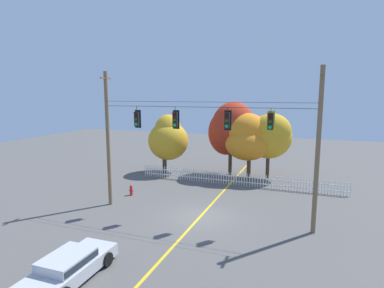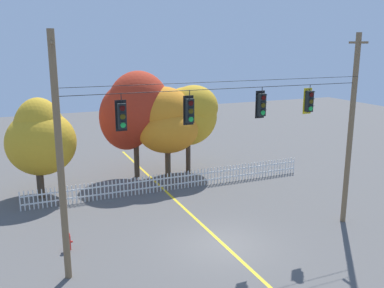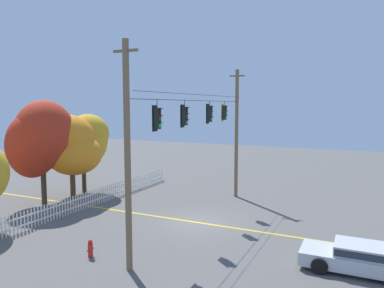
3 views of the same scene
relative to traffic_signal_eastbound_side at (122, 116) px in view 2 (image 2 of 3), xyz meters
name	(u,v)px [view 2 (image 2 of 3)]	position (x,y,z in m)	size (l,w,h in m)	color
ground	(224,245)	(4.36, -0.01, -6.05)	(80.00, 80.00, 0.00)	#565451
lane_centerline_stripe	(224,245)	(4.36, -0.01, -6.04)	(0.16, 36.00, 0.01)	gold
signal_support_span	(226,142)	(4.36, -0.01, -1.38)	(13.55, 1.10, 9.13)	brown
traffic_signal_eastbound_side	(122,116)	(0.00, 0.00, 0.00)	(0.43, 0.38, 1.42)	black
traffic_signal_southbound_primary	(190,111)	(2.71, 0.00, 0.03)	(0.43, 0.38, 1.38)	black
traffic_signal_westbound_side	(261,105)	(6.00, 0.00, 0.08)	(0.43, 0.38, 1.34)	black
traffic_signal_northbound_primary	(309,101)	(8.47, 0.00, 0.10)	(0.43, 0.38, 1.31)	black
white_picket_fence	(174,181)	(4.96, 7.70, -5.51)	(17.47, 0.06, 1.08)	white
autumn_maple_near_fence	(41,139)	(-2.34, 9.85, -2.71)	(3.93, 3.77, 5.71)	#473828
autumn_maple_mid	(134,110)	(3.54, 11.15, -1.60)	(4.54, 3.94, 6.97)	#473828
autumn_oak_far_east	(168,120)	(5.53, 10.29, -2.24)	(4.49, 4.28, 5.98)	brown
autumn_maple_far_west	(190,113)	(7.25, 10.66, -1.95)	(4.15, 3.68, 5.97)	#473828
fire_hydrant	(68,241)	(-1.99, 2.26, -5.65)	(0.38, 0.22, 0.80)	red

